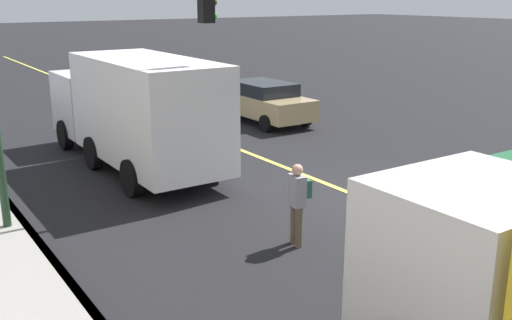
# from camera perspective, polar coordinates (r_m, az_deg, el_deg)

# --- Properties ---
(ground) EXTENTS (200.00, 200.00, 0.00)m
(ground) POSITION_cam_1_polar(r_m,az_deg,el_deg) (13.77, 11.36, -4.09)
(ground) COLOR black
(curb_edge) EXTENTS (80.00, 0.16, 0.15)m
(curb_edge) POSITION_cam_1_polar(r_m,az_deg,el_deg) (10.37, -17.96, -10.93)
(curb_edge) COLOR slate
(curb_edge) RESTS_ON ground
(lane_stripe_center) EXTENTS (80.00, 0.16, 0.01)m
(lane_stripe_center) POSITION_cam_1_polar(r_m,az_deg,el_deg) (13.77, 11.36, -4.06)
(lane_stripe_center) COLOR #D8CC4C
(lane_stripe_center) RESTS_ON ground
(car_tan) EXTENTS (4.55, 1.95, 1.50)m
(car_tan) POSITION_cam_1_polar(r_m,az_deg,el_deg) (22.01, 0.64, 5.75)
(car_tan) COLOR tan
(car_tan) RESTS_ON ground
(truck_white) EXTENTS (7.78, 2.39, 3.05)m
(truck_white) POSITION_cam_1_polar(r_m,az_deg,el_deg) (16.26, -11.70, 4.87)
(truck_white) COLOR silver
(truck_white) RESTS_ON ground
(pedestrian_with_backpack) EXTENTS (0.42, 0.42, 1.60)m
(pedestrian_with_backpack) POSITION_cam_1_polar(r_m,az_deg,el_deg) (11.03, 4.08, -3.76)
(pedestrian_with_backpack) COLOR brown
(pedestrian_with_backpack) RESTS_ON ground
(traffic_light_mast) EXTENTS (0.28, 4.98, 5.18)m
(traffic_light_mast) POSITION_cam_1_polar(r_m,az_deg,el_deg) (12.53, -15.46, 10.72)
(traffic_light_mast) COLOR #1E3823
(traffic_light_mast) RESTS_ON ground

